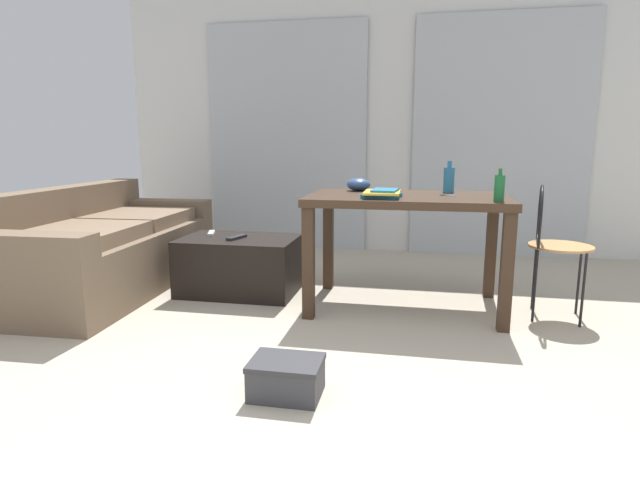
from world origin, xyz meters
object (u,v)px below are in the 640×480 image
object	(u,v)px
bowl	(359,184)
scissors	(446,195)
shoebox	(286,377)
bottle_far	(499,188)
bottle_near	(449,179)
tv_remote_primary	(237,237)
couch	(103,249)
craft_table	(407,211)
book_stack	(383,193)
coffee_table	(240,265)
wire_chair	(551,235)
tv_remote_secondary	(211,233)

from	to	relation	value
bowl	scissors	xyz separation A→B (m)	(0.59, -0.22, -0.04)
bowl	shoebox	xyz separation A→B (m)	(-0.12, -1.58, -0.72)
bottle_far	shoebox	xyz separation A→B (m)	(-0.99, -1.07, -0.75)
shoebox	bottle_near	bearing A→B (deg)	65.21
bottle_near	tv_remote_primary	xyz separation A→B (m)	(-1.47, -0.17, -0.42)
couch	craft_table	bearing A→B (deg)	-0.44
tv_remote_primary	book_stack	bearing A→B (deg)	2.21
bowl	tv_remote_primary	world-z (taller)	bowl
bottle_near	shoebox	size ratio (longest dim) A/B	0.68
bottle_far	bowl	bearing A→B (deg)	149.68
scissors	tv_remote_primary	size ratio (longest dim) A/B	0.58
shoebox	bowl	bearing A→B (deg)	85.80
coffee_table	wire_chair	distance (m)	2.11
book_stack	couch	bearing A→B (deg)	174.23
bottle_far	scissors	distance (m)	0.41
shoebox	coffee_table	bearing A→B (deg)	116.97
bottle_near	bowl	world-z (taller)	bottle_near
couch	bowl	world-z (taller)	bowl
craft_table	tv_remote_secondary	xyz separation A→B (m)	(-1.46, 0.21, -0.23)
coffee_table	bottle_near	bearing A→B (deg)	5.18
scissors	coffee_table	bearing A→B (deg)	176.32
tv_remote_secondary	shoebox	world-z (taller)	tv_remote_secondary
shoebox	scissors	bearing A→B (deg)	62.49
craft_table	shoebox	bearing A→B (deg)	-109.06
couch	tv_remote_secondary	size ratio (longest dim) A/B	11.15
coffee_table	bowl	size ratio (longest dim) A/B	5.02
coffee_table	book_stack	distance (m)	1.24
couch	bottle_near	bearing A→B (deg)	5.09
book_stack	tv_remote_secondary	distance (m)	1.41
couch	tv_remote_primary	xyz separation A→B (m)	(1.04, 0.05, 0.12)
craft_table	bottle_far	xyz separation A→B (m)	(0.52, -0.28, 0.19)
bottle_near	bottle_far	distance (m)	0.58
tv_remote_primary	bowl	bearing A→B (deg)	27.07
bottle_near	bottle_far	world-z (taller)	bottle_near
shoebox	tv_remote_primary	bearing A→B (deg)	117.69
craft_table	tv_remote_secondary	bearing A→B (deg)	171.95
bottle_far	tv_remote_secondary	distance (m)	2.08
craft_table	tv_remote_primary	bearing A→B (deg)	176.83
craft_table	tv_remote_primary	world-z (taller)	craft_table
tv_remote_secondary	tv_remote_primary	bearing A→B (deg)	-46.61
scissors	wire_chair	bearing A→B (deg)	-3.42
bottle_near	scissors	size ratio (longest dim) A/B	1.96
coffee_table	shoebox	xyz separation A→B (m)	(0.74, -1.45, -0.12)
bottle_far	scissors	xyz separation A→B (m)	(-0.28, 0.29, -0.08)
craft_table	bottle_near	bearing A→B (deg)	42.02
coffee_table	craft_table	bearing A→B (deg)	-5.13
bottle_near	book_stack	size ratio (longest dim) A/B	0.71
tv_remote_primary	shoebox	distance (m)	1.63
bowl	book_stack	size ratio (longest dim) A/B	0.55
couch	shoebox	xyz separation A→B (m)	(1.78, -1.36, -0.22)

